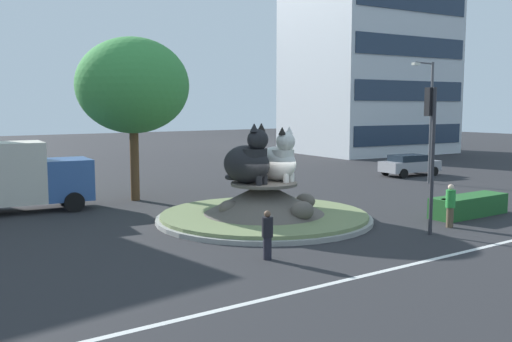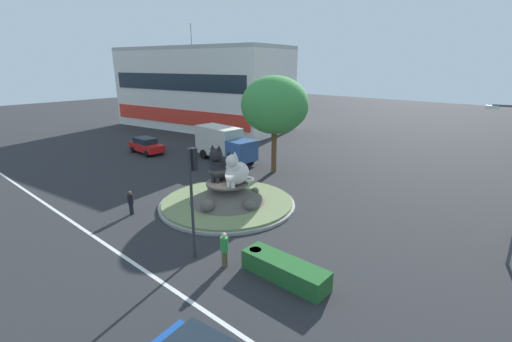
{
  "view_description": "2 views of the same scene",
  "coord_description": "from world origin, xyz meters",
  "px_view_note": "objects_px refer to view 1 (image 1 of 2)",
  "views": [
    {
      "loc": [
        -13.75,
        -19.21,
        4.8
      ],
      "look_at": [
        -1.05,
        -0.92,
        2.26
      ],
      "focal_mm": 39.86,
      "sensor_mm": 36.0,
      "label": 1
    },
    {
      "loc": [
        15.96,
        -15.32,
        9.17
      ],
      "look_at": [
        1.44,
        1.28,
        2.4
      ],
      "focal_mm": 24.65,
      "sensor_mm": 36.0,
      "label": 2
    }
  ],
  "objects_px": {
    "office_tower": "(369,10)",
    "delivery_box_truck": "(5,176)",
    "cat_statue_white": "(278,161)",
    "pedestrian_green_shirt": "(450,205)",
    "traffic_light_mast": "(431,133)",
    "hatchback_near_shophouse": "(409,165)",
    "broadleaf_tree_behind_island": "(133,86)",
    "cat_statue_black": "(249,161)",
    "pedestrian_black_shirt": "(267,234)",
    "litter_bin": "(447,210)",
    "streetlight_arm": "(429,114)"
  },
  "relations": [
    {
      "from": "cat_statue_black",
      "to": "traffic_light_mast",
      "type": "xyz_separation_m",
      "value": [
        4.29,
        -5.72,
        1.26
      ]
    },
    {
      "from": "office_tower",
      "to": "pedestrian_green_shirt",
      "type": "height_order",
      "value": "office_tower"
    },
    {
      "from": "cat_statue_white",
      "to": "traffic_light_mast",
      "type": "distance_m",
      "value": 6.5
    },
    {
      "from": "cat_statue_black",
      "to": "delivery_box_truck",
      "type": "relative_size",
      "value": 0.39
    },
    {
      "from": "hatchback_near_shophouse",
      "to": "office_tower",
      "type": "bearing_deg",
      "value": 58.51
    },
    {
      "from": "cat_statue_white",
      "to": "delivery_box_truck",
      "type": "height_order",
      "value": "cat_statue_white"
    },
    {
      "from": "streetlight_arm",
      "to": "broadleaf_tree_behind_island",
      "type": "bearing_deg",
      "value": -20.7
    },
    {
      "from": "hatchback_near_shophouse",
      "to": "litter_bin",
      "type": "height_order",
      "value": "hatchback_near_shophouse"
    },
    {
      "from": "broadleaf_tree_behind_island",
      "to": "cat_statue_black",
      "type": "bearing_deg",
      "value": -78.09
    },
    {
      "from": "cat_statue_black",
      "to": "pedestrian_black_shirt",
      "type": "relative_size",
      "value": 1.77
    },
    {
      "from": "streetlight_arm",
      "to": "office_tower",
      "type": "bearing_deg",
      "value": -133.45
    },
    {
      "from": "traffic_light_mast",
      "to": "delivery_box_truck",
      "type": "height_order",
      "value": "traffic_light_mast"
    },
    {
      "from": "traffic_light_mast",
      "to": "pedestrian_green_shirt",
      "type": "xyz_separation_m",
      "value": [
        1.71,
        0.28,
        -2.89
      ]
    },
    {
      "from": "traffic_light_mast",
      "to": "office_tower",
      "type": "distance_m",
      "value": 40.53
    },
    {
      "from": "streetlight_arm",
      "to": "litter_bin",
      "type": "distance_m",
      "value": 12.44
    },
    {
      "from": "pedestrian_green_shirt",
      "to": "delivery_box_truck",
      "type": "height_order",
      "value": "delivery_box_truck"
    },
    {
      "from": "office_tower",
      "to": "delivery_box_truck",
      "type": "relative_size",
      "value": 4.1
    },
    {
      "from": "cat_statue_black",
      "to": "traffic_light_mast",
      "type": "relative_size",
      "value": 0.5
    },
    {
      "from": "traffic_light_mast",
      "to": "hatchback_near_shophouse",
      "type": "distance_m",
      "value": 18.87
    },
    {
      "from": "office_tower",
      "to": "hatchback_near_shophouse",
      "type": "xyz_separation_m",
      "value": [
        -12.55,
        -16.32,
        -13.83
      ]
    },
    {
      "from": "broadleaf_tree_behind_island",
      "to": "pedestrian_green_shirt",
      "type": "xyz_separation_m",
      "value": [
        7.68,
        -13.38,
        -4.91
      ]
    },
    {
      "from": "pedestrian_green_shirt",
      "to": "cat_statue_black",
      "type": "bearing_deg",
      "value": 54.07
    },
    {
      "from": "broadleaf_tree_behind_island",
      "to": "pedestrian_green_shirt",
      "type": "relative_size",
      "value": 4.75
    },
    {
      "from": "traffic_light_mast",
      "to": "pedestrian_black_shirt",
      "type": "xyz_separation_m",
      "value": [
        -7.07,
        0.57,
        -2.99
      ]
    },
    {
      "from": "cat_statue_black",
      "to": "delivery_box_truck",
      "type": "bearing_deg",
      "value": -152.62
    },
    {
      "from": "delivery_box_truck",
      "to": "litter_bin",
      "type": "xyz_separation_m",
      "value": [
        14.98,
        -12.37,
        -1.25
      ]
    },
    {
      "from": "office_tower",
      "to": "litter_bin",
      "type": "xyz_separation_m",
      "value": [
        -23.52,
        -27.63,
        -14.16
      ]
    },
    {
      "from": "pedestrian_black_shirt",
      "to": "litter_bin",
      "type": "xyz_separation_m",
      "value": [
        9.88,
        0.65,
        -0.37
      ]
    },
    {
      "from": "cat_statue_black",
      "to": "traffic_light_mast",
      "type": "height_order",
      "value": "traffic_light_mast"
    },
    {
      "from": "cat_statue_black",
      "to": "litter_bin",
      "type": "relative_size",
      "value": 3.08
    },
    {
      "from": "streetlight_arm",
      "to": "pedestrian_green_shirt",
      "type": "distance_m",
      "value": 13.69
    },
    {
      "from": "traffic_light_mast",
      "to": "delivery_box_truck",
      "type": "distance_m",
      "value": 18.37
    },
    {
      "from": "cat_statue_black",
      "to": "streetlight_arm",
      "type": "height_order",
      "value": "streetlight_arm"
    },
    {
      "from": "pedestrian_black_shirt",
      "to": "litter_bin",
      "type": "distance_m",
      "value": 9.91
    },
    {
      "from": "office_tower",
      "to": "pedestrian_green_shirt",
      "type": "relative_size",
      "value": 16.81
    },
    {
      "from": "cat_statue_black",
      "to": "hatchback_near_shophouse",
      "type": "distance_m",
      "value": 19.39
    },
    {
      "from": "office_tower",
      "to": "litter_bin",
      "type": "relative_size",
      "value": 32.48
    },
    {
      "from": "cat_statue_black",
      "to": "broadleaf_tree_behind_island",
      "type": "height_order",
      "value": "broadleaf_tree_behind_island"
    },
    {
      "from": "cat_statue_white",
      "to": "pedestrian_black_shirt",
      "type": "distance_m",
      "value": 6.9
    },
    {
      "from": "cat_statue_black",
      "to": "pedestrian_black_shirt",
      "type": "bearing_deg",
      "value": -45.98
    },
    {
      "from": "pedestrian_green_shirt",
      "to": "delivery_box_truck",
      "type": "bearing_deg",
      "value": 52.44
    },
    {
      "from": "pedestrian_green_shirt",
      "to": "traffic_light_mast",
      "type": "bearing_deg",
      "value": 105.64
    },
    {
      "from": "pedestrian_black_shirt",
      "to": "delivery_box_truck",
      "type": "bearing_deg",
      "value": 71.31
    },
    {
      "from": "cat_statue_white",
      "to": "broadleaf_tree_behind_island",
      "type": "bearing_deg",
      "value": -168.7
    },
    {
      "from": "cat_statue_white",
      "to": "pedestrian_green_shirt",
      "type": "xyz_separation_m",
      "value": [
        4.49,
        -5.43,
        -1.56
      ]
    },
    {
      "from": "streetlight_arm",
      "to": "cat_statue_black",
      "type": "bearing_deg",
      "value": 6.07
    },
    {
      "from": "office_tower",
      "to": "pedestrian_green_shirt",
      "type": "xyz_separation_m",
      "value": [
        -24.62,
        -28.57,
        -13.7
      ]
    },
    {
      "from": "office_tower",
      "to": "broadleaf_tree_behind_island",
      "type": "xyz_separation_m",
      "value": [
        -32.3,
        -15.19,
        -8.79
      ]
    },
    {
      "from": "pedestrian_black_shirt",
      "to": "broadleaf_tree_behind_island",
      "type": "bearing_deg",
      "value": 45.1
    },
    {
      "from": "traffic_light_mast",
      "to": "streetlight_arm",
      "type": "relative_size",
      "value": 0.73
    }
  ]
}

